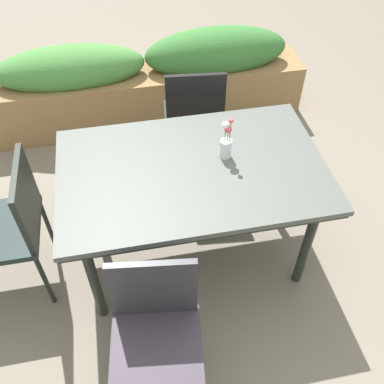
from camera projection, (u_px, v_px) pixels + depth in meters
The scene contains 7 objects.
ground_plane at pixel (204, 250), 2.93m from camera, with size 12.00×12.00×0.00m, color #756B5B.
dining_table at pixel (192, 177), 2.42m from camera, with size 1.47×0.93×0.77m.
chair_far_side at pixel (194, 116), 3.08m from camera, with size 0.46×0.46×0.94m.
chair_near_left at pixel (156, 331), 1.99m from camera, with size 0.47×0.47×0.88m.
chair_end_left at pixel (9, 223), 2.40m from camera, with size 0.46×0.46×0.91m.
flower_vase at pixel (226, 143), 2.37m from camera, with size 0.07×0.07×0.27m.
planter_box at pixel (148, 82), 3.68m from camera, with size 2.66×0.45×0.79m.
Camera 1 is at (-0.41, -1.68, 2.40)m, focal length 40.60 mm.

